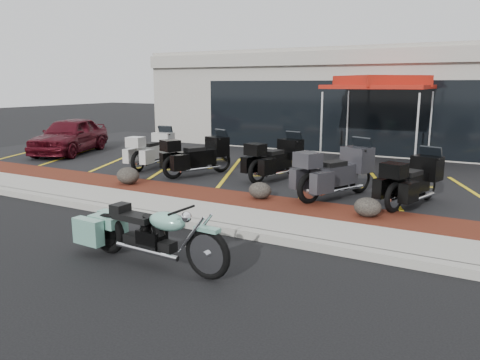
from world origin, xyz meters
The scene contains 18 objects.
ground centered at (0.00, 0.00, 0.00)m, with size 90.00×90.00×0.00m, color black.
curb centered at (0.00, 0.90, 0.07)m, with size 24.00×0.25×0.15m, color gray.
sidewalk centered at (0.00, 1.60, 0.07)m, with size 24.00×1.20×0.15m, color gray.
mulch_bed centered at (0.00, 2.80, 0.08)m, with size 24.00×1.20×0.16m, color #36180C.
upper_lot centered at (0.00, 8.20, 0.07)m, with size 26.00×9.60×0.15m, color black.
dealership_building centered at (0.00, 14.47, 2.01)m, with size 18.00×8.16×4.00m.
boulder_left centered at (-3.57, 2.73, 0.38)m, with size 0.61×0.51×0.43m, color black.
boulder_mid centered at (0.08, 2.98, 0.35)m, with size 0.53×0.44×0.37m, color black.
boulder_right centered at (2.55, 2.70, 0.35)m, with size 0.53×0.44×0.38m, color black.
hero_cruiser centered at (1.28, -1.00, 0.49)m, with size 2.79×0.71×0.98m, color #6DAA96, non-canonical shape.
touring_white centered at (-4.64, 5.67, 0.77)m, with size 2.12×0.81×1.23m, color silver, non-canonical shape.
touring_black_front centered at (-2.35, 5.30, 0.78)m, with size 2.17×0.83×1.26m, color black, non-canonical shape.
touring_black_mid centered at (-0.35, 5.90, 0.77)m, with size 2.15×0.82×1.25m, color black, non-canonical shape.
touring_grey centered at (1.87, 4.65, 0.82)m, with size 2.29×0.87×1.33m, color #2D2D32, non-canonical shape.
touring_black_rear centered at (3.37, 4.70, 0.75)m, with size 2.07×0.79×1.21m, color black, non-canonical shape.
parked_car centered at (-9.23, 5.86, 0.81)m, with size 1.56×3.88×1.32m, color #430912.
traffic_cone centered at (-1.22, 7.47, 0.38)m, with size 0.34×0.34×0.47m, color #D16606.
popup_canopy centered at (1.22, 9.07, 2.68)m, with size 3.10×3.10×2.78m.
Camera 1 is at (4.64, -6.13, 2.69)m, focal length 35.00 mm.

